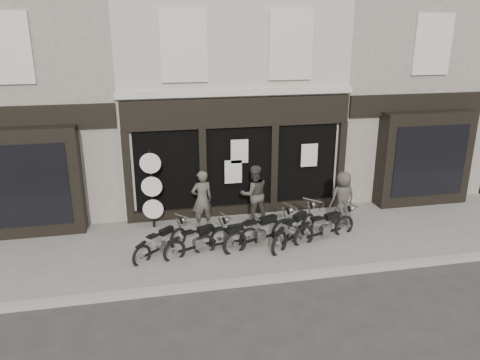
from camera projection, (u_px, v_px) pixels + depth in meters
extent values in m
plane|color=#2D2B28|center=(260.00, 258.00, 12.65)|extent=(90.00, 90.00, 0.00)
cube|color=#646058|center=(253.00, 241.00, 13.47)|extent=(30.00, 4.20, 0.12)
cube|color=gray|center=(273.00, 279.00, 11.47)|extent=(30.00, 0.25, 0.13)
cube|color=#AFA996|center=(222.00, 80.00, 16.95)|extent=(7.20, 6.00, 8.20)
cube|color=black|center=(239.00, 112.00, 14.29)|extent=(7.10, 0.18, 0.90)
cube|color=black|center=(238.00, 173.00, 14.95)|extent=(6.50, 0.10, 2.95)
cube|color=black|center=(239.00, 211.00, 15.29)|extent=(7.10, 0.20, 0.44)
cube|color=#BCB3A3|center=(238.00, 93.00, 14.13)|extent=(7.30, 0.22, 0.18)
cube|color=beige|center=(184.00, 47.00, 13.39)|extent=(1.35, 0.12, 2.00)
cube|color=black|center=(184.00, 47.00, 13.42)|extent=(1.05, 0.06, 1.70)
cube|color=beige|center=(291.00, 46.00, 14.01)|extent=(1.35, 0.12, 2.00)
cube|color=black|center=(290.00, 46.00, 14.04)|extent=(1.05, 0.06, 1.70)
cube|color=black|center=(128.00, 179.00, 14.20)|extent=(0.22, 0.22, 3.00)
cube|color=black|center=(203.00, 174.00, 14.64)|extent=(0.22, 0.22, 3.00)
cube|color=black|center=(274.00, 170.00, 15.09)|extent=(0.22, 0.22, 3.00)
cube|color=black|center=(340.00, 166.00, 15.53)|extent=(0.22, 0.22, 3.00)
cube|color=beige|center=(239.00, 151.00, 14.55)|extent=(0.55, 0.04, 0.75)
cube|color=beige|center=(309.00, 155.00, 15.07)|extent=(0.55, 0.04, 0.75)
cube|color=beige|center=(233.00, 172.00, 14.72)|extent=(0.55, 0.04, 0.75)
cube|color=gray|center=(36.00, 84.00, 15.72)|extent=(5.50, 6.00, 8.20)
cube|color=black|center=(23.00, 183.00, 13.36)|extent=(3.20, 0.70, 3.20)
cube|color=black|center=(20.00, 187.00, 13.03)|extent=(2.60, 0.06, 2.40)
cube|color=black|center=(16.00, 119.00, 13.07)|extent=(5.40, 0.16, 0.70)
cube|color=beige|center=(6.00, 48.00, 12.49)|extent=(1.30, 0.10, 1.90)
cube|color=black|center=(6.00, 48.00, 12.51)|extent=(1.00, 0.06, 1.60)
cube|color=gray|center=(383.00, 76.00, 18.17)|extent=(5.50, 6.00, 8.20)
cube|color=black|center=(424.00, 159.00, 15.81)|extent=(3.20, 0.70, 3.20)
cube|color=black|center=(430.00, 161.00, 15.48)|extent=(2.60, 0.06, 2.40)
cube|color=black|center=(425.00, 104.00, 15.52)|extent=(5.40, 0.16, 0.70)
cube|color=beige|center=(433.00, 45.00, 14.94)|extent=(1.30, 0.10, 1.90)
cube|color=black|center=(432.00, 44.00, 14.97)|extent=(1.00, 0.06, 1.60)
torus|color=black|center=(178.00, 238.00, 13.09)|extent=(0.52, 0.47, 0.62)
torus|color=black|center=(142.00, 256.00, 12.08)|extent=(0.52, 0.47, 0.62)
cube|color=black|center=(161.00, 248.00, 12.60)|extent=(0.85, 0.75, 0.06)
cube|color=gray|center=(161.00, 245.00, 12.59)|extent=(0.27, 0.27, 0.24)
cube|color=black|center=(166.00, 231.00, 12.64)|extent=(0.42, 0.40, 0.16)
cube|color=black|center=(152.00, 236.00, 12.24)|extent=(0.33, 0.32, 0.06)
cylinder|color=gray|center=(182.00, 216.00, 13.05)|extent=(0.38, 0.42, 0.03)
torus|color=black|center=(220.00, 239.00, 13.04)|extent=(0.64, 0.34, 0.66)
torus|color=black|center=(174.00, 252.00, 12.27)|extent=(0.64, 0.34, 0.66)
cube|color=black|center=(198.00, 246.00, 12.67)|extent=(1.08, 0.50, 0.06)
cube|color=gray|center=(198.00, 243.00, 12.65)|extent=(0.28, 0.25, 0.25)
cube|color=black|center=(205.00, 229.00, 12.66)|extent=(0.48, 0.33, 0.16)
cube|color=black|center=(188.00, 232.00, 12.36)|extent=(0.34, 0.29, 0.06)
cylinder|color=gray|center=(226.00, 216.00, 12.95)|extent=(0.25, 0.53, 0.03)
torus|color=black|center=(250.00, 238.00, 13.14)|extent=(0.62, 0.18, 0.62)
torus|color=black|center=(205.00, 245.00, 12.69)|extent=(0.62, 0.18, 0.62)
cube|color=black|center=(228.00, 243.00, 12.93)|extent=(1.07, 0.22, 0.05)
cube|color=gray|center=(228.00, 240.00, 12.91)|extent=(0.24, 0.20, 0.24)
cube|color=black|center=(236.00, 227.00, 12.88)|extent=(0.44, 0.22, 0.15)
cube|color=black|center=(218.00, 229.00, 12.69)|extent=(0.30, 0.22, 0.05)
cylinder|color=gray|center=(256.00, 217.00, 13.02)|extent=(0.12, 0.52, 0.03)
torus|color=black|center=(282.00, 231.00, 13.43)|extent=(0.74, 0.35, 0.75)
torus|color=black|center=(235.00, 244.00, 12.63)|extent=(0.74, 0.35, 0.75)
cube|color=black|center=(259.00, 238.00, 13.04)|extent=(1.25, 0.50, 0.07)
cube|color=gray|center=(260.00, 235.00, 13.03)|extent=(0.32, 0.28, 0.29)
cube|color=black|center=(268.00, 220.00, 13.03)|extent=(0.54, 0.35, 0.19)
cube|color=black|center=(249.00, 223.00, 12.70)|extent=(0.39, 0.32, 0.07)
cylinder|color=gray|center=(290.00, 206.00, 13.32)|extent=(0.26, 0.61, 0.04)
torus|color=black|center=(307.00, 225.00, 13.82)|extent=(0.62, 0.56, 0.74)
torus|color=black|center=(279.00, 244.00, 12.62)|extent=(0.62, 0.56, 0.74)
cube|color=black|center=(294.00, 236.00, 13.23)|extent=(1.00, 0.90, 0.07)
cube|color=gray|center=(294.00, 233.00, 13.22)|extent=(0.32, 0.32, 0.28)
cube|color=black|center=(300.00, 216.00, 13.29)|extent=(0.50, 0.47, 0.18)
cube|color=black|center=(289.00, 222.00, 12.82)|extent=(0.39, 0.38, 0.07)
cylinder|color=gray|center=(313.00, 200.00, 13.78)|extent=(0.45, 0.50, 0.04)
torus|color=black|center=(344.00, 226.00, 13.80)|extent=(0.68, 0.29, 0.69)
torus|color=black|center=(304.00, 237.00, 13.13)|extent=(0.68, 0.29, 0.69)
cube|color=black|center=(324.00, 233.00, 13.48)|extent=(1.16, 0.41, 0.06)
cube|color=gray|center=(325.00, 230.00, 13.46)|extent=(0.29, 0.25, 0.26)
cube|color=black|center=(332.00, 216.00, 13.45)|extent=(0.49, 0.30, 0.17)
cube|color=black|center=(317.00, 218.00, 13.18)|extent=(0.35, 0.28, 0.06)
cylinder|color=gray|center=(351.00, 204.00, 13.69)|extent=(0.21, 0.57, 0.04)
imported|color=#47423A|center=(202.00, 199.00, 14.02)|extent=(0.73, 0.56, 1.80)
imported|color=#403C34|center=(254.00, 194.00, 14.44)|extent=(0.94, 0.76, 1.83)
imported|color=#3F3934|center=(343.00, 198.00, 14.29)|extent=(0.90, 0.66, 1.68)
cylinder|color=black|center=(154.00, 229.00, 14.34)|extent=(0.40, 0.40, 0.07)
cylinder|color=black|center=(152.00, 191.00, 13.95)|extent=(0.08, 0.08, 2.55)
cylinder|color=black|center=(150.00, 163.00, 13.64)|extent=(0.62, 0.13, 0.62)
cylinder|color=beige|center=(150.00, 163.00, 13.61)|extent=(0.62, 0.09, 0.62)
cylinder|color=black|center=(152.00, 186.00, 13.87)|extent=(0.62, 0.13, 0.62)
cylinder|color=beige|center=(152.00, 187.00, 13.84)|extent=(0.62, 0.09, 0.62)
cylinder|color=black|center=(153.00, 209.00, 14.09)|extent=(0.62, 0.13, 0.62)
cylinder|color=beige|center=(153.00, 209.00, 14.07)|extent=(0.62, 0.09, 0.62)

